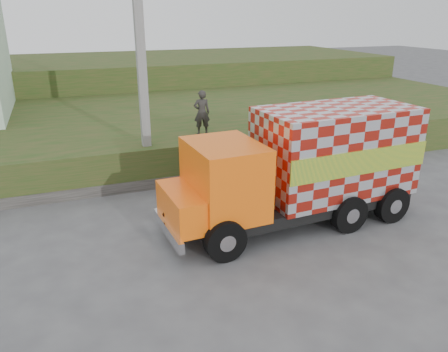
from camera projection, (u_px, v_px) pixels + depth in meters
name	position (u px, v px, depth m)	size (l,w,h in m)	color
ground	(216.00, 233.00, 12.75)	(120.00, 120.00, 0.00)	#474749
embankment	(146.00, 129.00, 21.23)	(40.00, 12.00, 1.50)	#234717
embankment_far	(112.00, 80.00, 31.46)	(40.00, 12.00, 3.00)	#234717
retaining_strip	(124.00, 186.00, 15.68)	(16.00, 0.50, 0.40)	#595651
utility_pole	(142.00, 74.00, 15.00)	(1.20, 0.30, 8.00)	gray
cargo_truck	(305.00, 166.00, 12.94)	(7.83, 3.01, 3.44)	black
cow	(169.00, 213.00, 12.68)	(0.62, 1.37, 1.15)	#35190D
pedestrian	(202.00, 113.00, 17.07)	(0.64, 0.42, 1.75)	#2C2927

